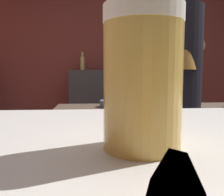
# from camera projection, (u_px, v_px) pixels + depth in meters

# --- Properties ---
(wall_back) EXTENTS (5.20, 0.10, 2.70)m
(wall_back) POSITION_uv_depth(u_px,v_px,m) (122.00, 59.00, 3.46)
(wall_back) COLOR brown
(wall_back) RESTS_ON ground
(prep_counter) EXTENTS (2.10, 0.60, 0.89)m
(prep_counter) POSITION_uv_depth(u_px,v_px,m) (187.00, 162.00, 1.97)
(prep_counter) COLOR brown
(prep_counter) RESTS_ON ground
(back_shelf) EXTENTS (0.97, 0.36, 1.19)m
(back_shelf) POSITION_uv_depth(u_px,v_px,m) (108.00, 115.00, 3.25)
(back_shelf) COLOR #3D3D3E
(back_shelf) RESTS_ON ground
(bartender) EXTENTS (0.45, 0.53, 1.75)m
(bartender) POSITION_uv_depth(u_px,v_px,m) (171.00, 97.00, 1.44)
(bartender) COLOR #242734
(bartender) RESTS_ON ground
(mixing_bowl) EXTENTS (0.19, 0.19, 0.05)m
(mixing_bowl) POSITION_uv_depth(u_px,v_px,m) (112.00, 104.00, 1.96)
(mixing_bowl) COLOR slate
(mixing_bowl) RESTS_ON prep_counter
(chefs_knife) EXTENTS (0.24, 0.09, 0.01)m
(chefs_knife) POSITION_uv_depth(u_px,v_px,m) (190.00, 108.00, 1.88)
(chefs_knife) COLOR silver
(chefs_knife) RESTS_ON prep_counter
(pint_glass_near) EXTENTS (0.08, 0.08, 0.13)m
(pint_glass_near) POSITION_uv_depth(u_px,v_px,m) (220.00, 124.00, 0.06)
(pint_glass_near) COLOR #AF7129
(pint_glass_near) RESTS_ON bar_counter
(pint_glass_far) EXTENTS (0.08, 0.08, 0.14)m
(pint_glass_far) POSITION_uv_depth(u_px,v_px,m) (143.00, 79.00, 0.24)
(pint_glass_far) COLOR gold
(pint_glass_far) RESTS_ON bar_counter
(bottle_olive_oil) EXTENTS (0.05, 0.05, 0.24)m
(bottle_olive_oil) POSITION_uv_depth(u_px,v_px,m) (82.00, 63.00, 3.17)
(bottle_olive_oil) COLOR #D6D07F
(bottle_olive_oil) RESTS_ON back_shelf
(bottle_hot_sauce) EXTENTS (0.07, 0.07, 0.25)m
(bottle_hot_sauce) POSITION_uv_depth(u_px,v_px,m) (117.00, 63.00, 3.28)
(bottle_hot_sauce) COLOR #51882C
(bottle_hot_sauce) RESTS_ON back_shelf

